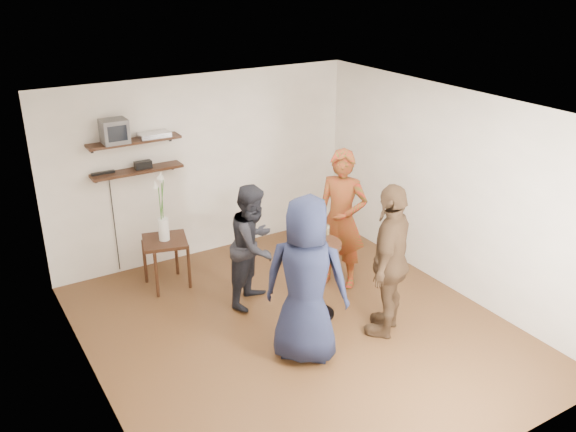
# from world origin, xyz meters

# --- Properties ---
(room) EXTENTS (4.58, 5.08, 2.68)m
(room) POSITION_xyz_m (0.00, 0.00, 1.30)
(room) COLOR #472816
(room) RESTS_ON ground
(shelf_upper) EXTENTS (1.20, 0.25, 0.04)m
(shelf_upper) POSITION_xyz_m (-1.00, 2.38, 1.85)
(shelf_upper) COLOR black
(shelf_upper) RESTS_ON room
(shelf_lower) EXTENTS (1.20, 0.25, 0.04)m
(shelf_lower) POSITION_xyz_m (-1.00, 2.38, 1.45)
(shelf_lower) COLOR black
(shelf_lower) RESTS_ON room
(crt_monitor) EXTENTS (0.32, 0.30, 0.30)m
(crt_monitor) POSITION_xyz_m (-1.24, 2.38, 2.02)
(crt_monitor) COLOR #59595B
(crt_monitor) RESTS_ON shelf_upper
(dvd_deck) EXTENTS (0.40, 0.24, 0.06)m
(dvd_deck) POSITION_xyz_m (-0.73, 2.38, 1.90)
(dvd_deck) COLOR silver
(dvd_deck) RESTS_ON shelf_upper
(radio) EXTENTS (0.22, 0.10, 0.10)m
(radio) POSITION_xyz_m (-0.91, 2.38, 1.52)
(radio) COLOR black
(radio) RESTS_ON shelf_lower
(power_strip) EXTENTS (0.30, 0.05, 0.03)m
(power_strip) POSITION_xyz_m (-1.43, 2.42, 1.48)
(power_strip) COLOR black
(power_strip) RESTS_ON shelf_lower
(side_table) EXTENTS (0.68, 0.68, 0.66)m
(side_table) POSITION_xyz_m (-0.90, 1.81, 0.55)
(side_table) COLOR black
(side_table) RESTS_ON room
(vase_lilies) EXTENTS (0.19, 0.20, 0.95)m
(vase_lilies) POSITION_xyz_m (-0.91, 1.80, 0.96)
(vase_lilies) COLOR white
(vase_lilies) RESTS_ON side_table
(drinks_table) EXTENTS (0.53, 0.53, 0.97)m
(drinks_table) POSITION_xyz_m (0.39, 0.17, 0.62)
(drinks_table) COLOR black
(drinks_table) RESTS_ON room
(wine_glass_fl) EXTENTS (0.07, 0.07, 0.20)m
(wine_glass_fl) POSITION_xyz_m (0.33, 0.15, 1.10)
(wine_glass_fl) COLOR silver
(wine_glass_fl) RESTS_ON drinks_table
(wine_glass_fr) EXTENTS (0.07, 0.07, 0.22)m
(wine_glass_fr) POSITION_xyz_m (0.46, 0.13, 1.12)
(wine_glass_fr) COLOR silver
(wine_glass_fr) RESTS_ON drinks_table
(wine_glass_bl) EXTENTS (0.07, 0.07, 0.21)m
(wine_glass_bl) POSITION_xyz_m (0.37, 0.23, 1.11)
(wine_glass_bl) COLOR silver
(wine_glass_bl) RESTS_ON drinks_table
(wine_glass_br) EXTENTS (0.07, 0.07, 0.21)m
(wine_glass_br) POSITION_xyz_m (0.40, 0.18, 1.11)
(wine_glass_br) COLOR silver
(wine_glass_br) RESTS_ON drinks_table
(person_plaid) EXTENTS (0.75, 0.80, 1.84)m
(person_plaid) POSITION_xyz_m (1.07, 0.67, 0.92)
(person_plaid) COLOR red
(person_plaid) RESTS_ON room
(person_dark) EXTENTS (0.96, 0.92, 1.55)m
(person_dark) POSITION_xyz_m (-0.11, 0.86, 0.78)
(person_dark) COLOR black
(person_dark) RESTS_ON room
(person_navy) EXTENTS (1.06, 1.05, 1.85)m
(person_navy) POSITION_xyz_m (-0.19, -0.45, 0.93)
(person_navy) COLOR #161A31
(person_navy) RESTS_ON room
(person_brown) EXTENTS (1.12, 0.98, 1.81)m
(person_brown) POSITION_xyz_m (0.88, -0.52, 0.90)
(person_brown) COLOR #432E1C
(person_brown) RESTS_ON room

